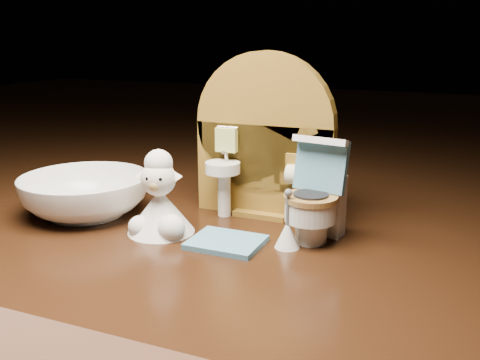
{
  "coord_description": "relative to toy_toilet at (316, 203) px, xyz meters",
  "views": [
    {
      "loc": [
        0.16,
        -0.39,
        0.17
      ],
      "look_at": [
        -0.0,
        0.01,
        0.05
      ],
      "focal_mm": 40.0,
      "sensor_mm": 36.0,
      "label": 1
    }
  ],
  "objects": [
    {
      "name": "toy_toilet",
      "position": [
        0.0,
        0.0,
        0.0
      ],
      "size": [
        0.05,
        0.06,
        0.09
      ],
      "rotation": [
        0.0,
        0.0,
        -0.17
      ],
      "color": "white",
      "rests_on": "ground"
    },
    {
      "name": "bath_mat",
      "position": [
        -0.06,
        -0.04,
        -0.03
      ],
      "size": [
        0.06,
        0.05,
        0.0
      ],
      "primitive_type": "cube",
      "rotation": [
        0.0,
        0.0,
        -0.01
      ],
      "color": "teal",
      "rests_on": "ground"
    },
    {
      "name": "plush_lamb",
      "position": [
        -0.13,
        -0.04,
        -0.01
      ],
      "size": [
        0.06,
        0.06,
        0.07
      ],
      "rotation": [
        0.0,
        0.0,
        0.25
      ],
      "color": "white",
      "rests_on": "ground"
    },
    {
      "name": "backdrop_panel",
      "position": [
        -0.06,
        0.04,
        0.03
      ],
      "size": [
        0.13,
        0.05,
        0.15
      ],
      "color": "olive",
      "rests_on": "ground"
    },
    {
      "name": "ceramic_bowl",
      "position": [
        -0.22,
        -0.02,
        -0.01
      ],
      "size": [
        0.15,
        0.15,
        0.04
      ],
      "primitive_type": "imported",
      "rotation": [
        0.0,
        0.0,
        -0.28
      ],
      "color": "white",
      "rests_on": "ground"
    },
    {
      "name": "toilet_brush",
      "position": [
        -0.02,
        -0.03,
        -0.02
      ],
      "size": [
        0.02,
        0.02,
        0.05
      ],
      "color": "white",
      "rests_on": "ground"
    }
  ]
}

